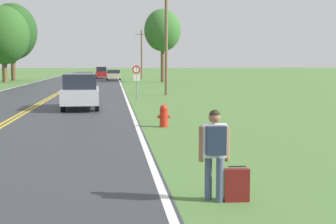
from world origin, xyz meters
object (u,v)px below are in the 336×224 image
(hitchhiker_person, at_px, (215,146))
(car_red_suv_mid_near, at_px, (102,72))
(fire_hydrant, at_px, (164,116))
(tree_mid_treeline, at_px, (162,30))
(traffic_sign, at_px, (137,73))
(car_champagne_hatchback_approaching, at_px, (114,75))
(car_silver_suv_nearest, at_px, (81,90))
(suitcase, at_px, (237,185))
(tree_left_verge, at_px, (12,32))
(tree_behind_sign, at_px, (3,35))

(hitchhiker_person, relative_size, car_red_suv_mid_near, 0.38)
(fire_hydrant, height_order, tree_mid_treeline, tree_mid_treeline)
(traffic_sign, distance_m, car_champagne_hatchback_approaching, 33.66)
(car_silver_suv_nearest, height_order, car_red_suv_mid_near, car_silver_suv_nearest)
(suitcase, height_order, tree_left_verge, tree_left_verge)
(suitcase, bearing_deg, tree_mid_treeline, -1.92)
(tree_left_verge, bearing_deg, car_champagne_hatchback_approaching, -1.73)
(hitchhiker_person, distance_m, suitcase, 0.81)
(suitcase, bearing_deg, tree_behind_sign, 19.22)
(fire_hydrant, height_order, car_red_suv_mid_near, car_red_suv_mid_near)
(suitcase, distance_m, car_champagne_hatchback_approaching, 57.26)
(fire_hydrant, relative_size, car_red_suv_mid_near, 0.20)
(hitchhiker_person, bearing_deg, traffic_sign, 3.05)
(car_silver_suv_nearest, bearing_deg, suitcase, 10.75)
(hitchhiker_person, xyz_separation_m, tree_behind_sign, (-14.82, 51.11, 4.71))
(tree_left_verge, bearing_deg, hitchhiker_person, -75.31)
(traffic_sign, relative_size, car_champagne_hatchback_approaching, 0.59)
(fire_hydrant, xyz_separation_m, tree_behind_sign, (-14.97, 41.41, 5.28))
(tree_left_verge, bearing_deg, fire_hydrant, -72.33)
(suitcase, relative_size, traffic_sign, 0.28)
(fire_hydrant, relative_size, tree_left_verge, 0.08)
(hitchhiker_person, bearing_deg, tree_left_verge, 17.35)
(traffic_sign, distance_m, tree_left_verge, 37.46)
(tree_behind_sign, bearing_deg, hitchhiker_person, -73.83)
(fire_hydrant, relative_size, tree_behind_sign, 0.09)
(hitchhiker_person, xyz_separation_m, suitcase, (0.40, -0.05, -0.71))
(fire_hydrant, xyz_separation_m, tree_left_verge, (-15.25, 47.88, 6.09))
(traffic_sign, distance_m, tree_mid_treeline, 26.91)
(tree_left_verge, relative_size, car_champagne_hatchback_approaching, 2.65)
(car_champagne_hatchback_approaching, bearing_deg, tree_left_verge, -92.98)
(tree_behind_sign, height_order, car_silver_suv_nearest, tree_behind_sign)
(hitchhiker_person, xyz_separation_m, car_red_suv_mid_near, (-3.43, 64.63, -0.08))
(tree_mid_treeline, relative_size, car_silver_suv_nearest, 1.93)
(tree_behind_sign, bearing_deg, suitcase, -73.44)
(suitcase, distance_m, tree_mid_treeline, 50.26)
(hitchhiker_person, bearing_deg, fire_hydrant, 1.72)
(traffic_sign, relative_size, car_silver_suv_nearest, 0.49)
(fire_hydrant, xyz_separation_m, car_red_suv_mid_near, (-3.59, 54.93, 0.49))
(hitchhiker_person, relative_size, tree_mid_treeline, 0.18)
(fire_hydrant, bearing_deg, car_silver_suv_nearest, 115.84)
(suitcase, distance_m, fire_hydrant, 9.75)
(car_red_suv_mid_near, bearing_deg, fire_hydrant, 3.04)
(traffic_sign, distance_m, tree_behind_sign, 31.45)
(fire_hydrant, bearing_deg, tree_behind_sign, 109.88)
(hitchhiker_person, bearing_deg, car_champagne_hatchback_approaching, 4.29)
(car_champagne_hatchback_approaching, bearing_deg, tree_mid_treeline, 37.48)
(tree_behind_sign, distance_m, tree_mid_treeline, 19.26)
(suitcase, bearing_deg, traffic_sign, 4.01)
(tree_behind_sign, relative_size, car_silver_suv_nearest, 1.99)
(car_silver_suv_nearest, bearing_deg, hitchhiker_person, 9.52)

